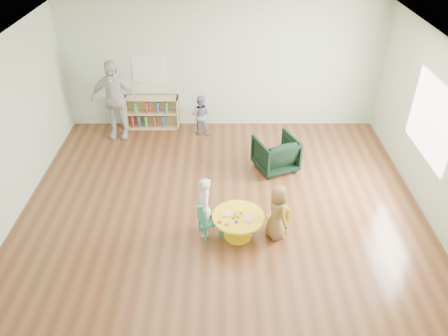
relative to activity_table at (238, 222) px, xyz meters
name	(u,v)px	position (x,y,z in m)	size (l,w,h in m)	color
room	(222,106)	(-0.25, 0.88, 1.61)	(7.10, 7.00, 2.80)	brown
activity_table	(238,222)	(0.00, 0.00, 0.00)	(0.83, 0.83, 0.46)	yellow
kid_chair_left	(207,219)	(-0.49, 0.04, 0.04)	(0.43, 0.43, 0.61)	#198D6C
kid_chair_right	(280,217)	(0.68, 0.13, -0.01)	(0.36, 0.36, 0.51)	yellow
bookshelf	(152,112)	(-1.87, 3.73, 0.08)	(1.20, 0.30, 0.75)	tan
alphabet_poster	(149,69)	(-1.86, 3.86, 1.06)	(0.74, 0.01, 0.54)	white
armchair	(276,154)	(0.79, 1.97, 0.06)	(0.74, 0.76, 0.69)	black
child_left	(204,208)	(-0.54, 0.08, 0.24)	(0.38, 0.25, 1.05)	silver
child_right	(277,212)	(0.61, 0.00, 0.20)	(0.48, 0.31, 0.97)	orange
toddler	(200,115)	(-0.75, 3.41, 0.17)	(0.45, 0.35, 0.92)	#1A1E42
adult_caretaker	(114,100)	(-2.58, 3.31, 0.59)	(1.03, 0.43, 1.76)	silver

